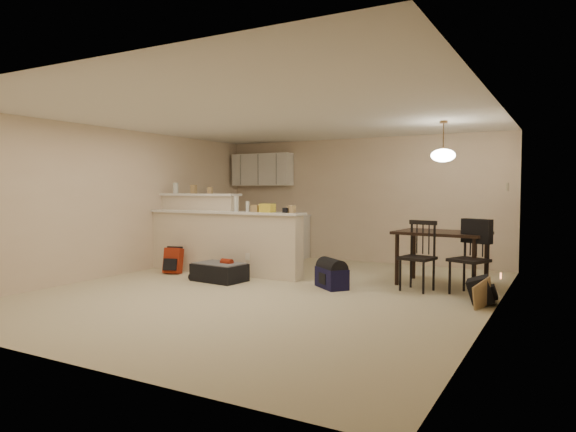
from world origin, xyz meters
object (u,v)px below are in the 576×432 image
Objects in this scene: dining_table at (442,238)px; suitcase at (219,272)px; dining_chair_near at (417,256)px; red_backpack at (173,261)px; navy_duffel at (332,278)px; pendant_lamp at (443,155)px; dining_chair_far at (469,258)px; black_daypack at (481,291)px.

suitcase is (-3.19, -1.34, -0.59)m from dining_table.
red_backpack is (-4.12, -0.54, -0.29)m from dining_chair_near.
dining_table is 2.52× the size of navy_duffel.
navy_duffel is at bearing -149.30° from dining_chair_near.
dining_table is 1.26m from pendant_lamp.
dining_table is 1.36× the size of dining_chair_far.
dining_table is at bearing 29.59° from black_daypack.
dining_chair_near reaches higher than dining_table.
black_daypack is at bearing 11.04° from suitcase.
black_daypack is at bearing 39.22° from navy_duffel.
suitcase is 2.19× the size of black_daypack.
red_backpack is (-4.34, -1.14, -0.51)m from dining_table.
dining_chair_far is 4.87m from red_backpack.
dining_table is 0.67m from dining_chair_near.
dining_chair_far is 2.33× the size of red_backpack.
pendant_lamp is at bearing -0.92° from red_backpack.
dining_chair_near reaches higher than black_daypack.
navy_duffel is (1.81, 0.33, 0.01)m from suitcase.
dining_table is at bearing -0.92° from red_backpack.
dining_chair_near is 0.71m from dining_chair_far.
pendant_lamp is 0.60× the size of dining_chair_far.
dining_chair_near is (-0.22, -0.59, -0.22)m from dining_table.
dining_chair_far is (0.70, 0.06, 0.01)m from dining_chair_near.
dining_chair_far is at bearing 16.20° from dining_chair_near.
navy_duffel is at bearing -143.84° from pendant_lamp.
pendant_lamp reaches higher than suitcase.
dining_chair_far is at bearing 18.67° from suitcase.
pendant_lamp is 1.11× the size of navy_duffel.
dining_chair_far is 1.26× the size of suitcase.
dining_chair_near is 4.17m from red_backpack.
dining_chair_far is 2.76× the size of black_daypack.
dining_table reaches higher than navy_duffel.
pendant_lamp is 1.40× the size of red_backpack.
black_daypack is (3.91, 0.33, 0.03)m from suitcase.
pendant_lamp is 2.51m from navy_duffel.
pendant_lamp is at bearing 28.95° from suitcase.
dining_chair_far is at bearing -47.31° from pendant_lamp.
suitcase is at bearing -154.90° from dining_chair_near.
navy_duffel is (2.96, 0.13, -0.07)m from red_backpack.
dining_chair_near is (-0.22, -0.59, -1.48)m from pendant_lamp.
dining_chair_far is at bearing 53.71° from navy_duffel.
dining_chair_far is 3.79m from suitcase.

